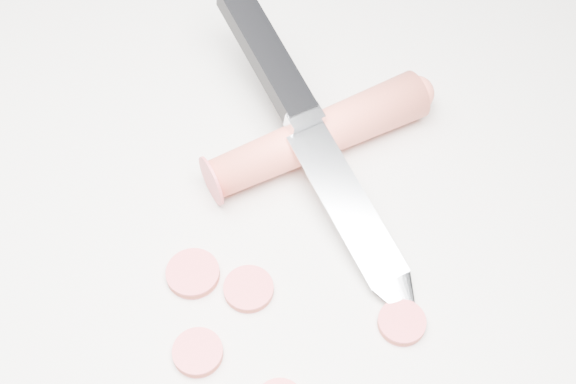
{
  "coord_description": "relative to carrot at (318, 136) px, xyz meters",
  "views": [
    {
      "loc": [
        0.04,
        -0.26,
        0.48
      ],
      "look_at": [
        0.03,
        0.05,
        0.02
      ],
      "focal_mm": 50.0,
      "sensor_mm": 36.0,
      "label": 1
    }
  ],
  "objects": [
    {
      "name": "ground",
      "position": [
        -0.05,
        -0.1,
        -0.02
      ],
      "size": [
        2.4,
        2.4,
        0.0
      ],
      "primitive_type": "plane",
      "color": "beige",
      "rests_on": "ground"
    },
    {
      "name": "kitchen_knife",
      "position": [
        -0.0,
        -0.02,
        0.02
      ],
      "size": [
        0.17,
        0.27,
        0.08
      ],
      "primitive_type": null,
      "color": "silver",
      "rests_on": "ground"
    },
    {
      "name": "carrot_slice_4",
      "position": [
        0.06,
        -0.14,
        -0.02
      ],
      "size": [
        0.03,
        0.03,
        0.01
      ],
      "primitive_type": "cylinder",
      "color": "#DA464D",
      "rests_on": "ground"
    },
    {
      "name": "carrot",
      "position": [
        0.0,
        0.0,
        0.0
      ],
      "size": [
        0.16,
        0.11,
        0.03
      ],
      "primitive_type": "cylinder",
      "rotation": [
        1.57,
        0.0,
        -1.05
      ],
      "color": "#E65844",
      "rests_on": "ground"
    },
    {
      "name": "carrot_slice_2",
      "position": [
        -0.04,
        -0.12,
        -0.02
      ],
      "size": [
        0.03,
        0.03,
        0.01
      ],
      "primitive_type": "cylinder",
      "color": "#DA464D",
      "rests_on": "ground"
    },
    {
      "name": "carrot_slice_0",
      "position": [
        -0.08,
        -0.11,
        -0.02
      ],
      "size": [
        0.04,
        0.04,
        0.01
      ],
      "primitive_type": "cylinder",
      "color": "#DA464D",
      "rests_on": "ground"
    },
    {
      "name": "carrot_slice_5",
      "position": [
        -0.07,
        -0.16,
        -0.02
      ],
      "size": [
        0.03,
        0.03,
        0.01
      ],
      "primitive_type": "cylinder",
      "color": "#DA464D",
      "rests_on": "ground"
    }
  ]
}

